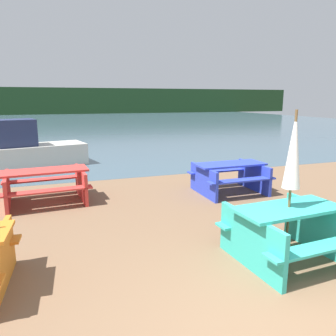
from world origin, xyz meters
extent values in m
cube|color=#425B6B|center=(0.00, 32.31, 0.00)|extent=(60.00, 50.00, 0.00)
cube|color=#1E3D1E|center=(0.00, 52.31, 2.00)|extent=(80.00, 1.60, 4.00)
cube|color=#33B7A8|center=(1.19, 1.69, 0.77)|extent=(1.59, 0.80, 0.04)
cube|color=#33B7A8|center=(1.22, 1.14, 0.41)|extent=(1.57, 0.38, 0.04)
cube|color=#33B7A8|center=(1.15, 2.24, 0.41)|extent=(1.57, 0.38, 0.04)
cube|color=#33B7A8|center=(0.55, 1.65, 0.37)|extent=(0.16, 1.38, 0.75)
cube|color=#33B7A8|center=(1.82, 1.73, 0.37)|extent=(0.16, 1.38, 0.75)
cube|color=orange|center=(-2.58, 2.17, 0.36)|extent=(0.16, 1.38, 0.72)
cube|color=blue|center=(2.15, 5.03, 0.72)|extent=(1.71, 0.72, 0.04)
cube|color=blue|center=(2.15, 4.48, 0.44)|extent=(1.70, 0.30, 0.04)
cube|color=blue|center=(2.14, 5.58, 0.44)|extent=(1.70, 0.30, 0.04)
cube|color=blue|center=(1.44, 5.02, 0.35)|extent=(0.09, 1.38, 0.70)
cube|color=blue|center=(2.86, 5.04, 0.35)|extent=(0.09, 1.38, 0.70)
cube|color=red|center=(-2.13, 5.64, 0.73)|extent=(1.88, 0.84, 0.04)
cube|color=red|center=(-2.09, 5.10, 0.41)|extent=(1.85, 0.43, 0.04)
cube|color=red|center=(-2.18, 6.19, 0.41)|extent=(1.85, 0.43, 0.04)
cube|color=red|center=(-2.91, 5.58, 0.35)|extent=(0.18, 1.38, 0.71)
cube|color=red|center=(-1.36, 5.71, 0.35)|extent=(0.18, 1.38, 0.71)
cylinder|color=brown|center=(1.19, 1.69, 1.07)|extent=(0.04, 0.04, 2.15)
cone|color=white|center=(1.19, 1.69, 1.61)|extent=(0.24, 0.24, 1.08)
cube|color=beige|center=(-2.64, 10.07, 0.37)|extent=(3.69, 2.14, 0.74)
cube|color=navy|center=(-3.25, 9.93, 1.19)|extent=(1.71, 1.29, 0.88)
camera|label=1|loc=(-1.85, -1.90, 2.28)|focal=35.00mm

